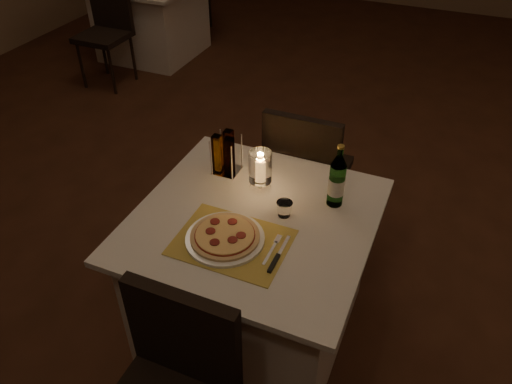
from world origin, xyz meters
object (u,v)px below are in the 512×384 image
at_px(chair_near, 173,383).
at_px(hurricane_candle, 260,168).
at_px(tumbler, 284,209).
at_px(neighbor_table_left, 152,19).
at_px(plate, 225,238).
at_px(water_bottle, 337,181).
at_px(main_table, 254,276).
at_px(pizza, 225,235).
at_px(chair_far, 305,166).

height_order(chair_near, hurricane_candle, hurricane_candle).
bearing_deg(tumbler, neighbor_table_left, 131.71).
distance_m(plate, water_bottle, 0.54).
xyz_separation_m(main_table, tumbler, (0.11, 0.06, 0.40)).
relative_size(pizza, neighbor_table_left, 0.28).
distance_m(chair_near, water_bottle, 1.03).
distance_m(chair_near, plate, 0.57).
relative_size(chair_far, pizza, 3.21).
height_order(main_table, pizza, pizza).
bearing_deg(chair_far, main_table, -90.00).
relative_size(chair_far, hurricane_candle, 4.55).
bearing_deg(main_table, water_bottle, 37.80).
bearing_deg(tumbler, main_table, -151.96).
height_order(tumbler, hurricane_candle, hurricane_candle).
bearing_deg(pizza, neighbor_table_left, 127.51).
bearing_deg(chair_far, tumbler, -80.15).
relative_size(chair_near, neighbor_table_left, 0.90).
xyz_separation_m(chair_near, chair_far, (0.00, 1.43, 0.00)).
xyz_separation_m(plate, tumbler, (0.16, 0.24, 0.02)).
relative_size(main_table, chair_near, 1.11).
height_order(chair_near, tumbler, chair_near).
bearing_deg(plate, chair_near, -84.65).
relative_size(pizza, water_bottle, 0.93).
xyz_separation_m(tumbler, water_bottle, (0.17, 0.16, 0.09)).
height_order(plate, water_bottle, water_bottle).
xyz_separation_m(main_table, chair_far, (-0.00, 0.71, 0.18)).
bearing_deg(tumbler, pizza, -124.27).
bearing_deg(pizza, main_table, 74.42).
relative_size(chair_far, plate, 2.81).
relative_size(tumbler, hurricane_candle, 0.35).
relative_size(chair_near, pizza, 3.21).
bearing_deg(chair_near, hurricane_candle, 93.28).
xyz_separation_m(main_table, pizza, (-0.05, -0.18, 0.39)).
xyz_separation_m(main_table, plate, (-0.05, -0.18, 0.38)).
height_order(plate, hurricane_candle, hurricane_candle).
relative_size(water_bottle, neighbor_table_left, 0.30).
bearing_deg(pizza, tumbler, 55.73).
height_order(main_table, chair_far, chair_far).
bearing_deg(neighbor_table_left, chair_near, -56.29).
distance_m(tumbler, hurricane_candle, 0.23).
height_order(pizza, tumbler, tumbler).
distance_m(chair_near, pizza, 0.58).
bearing_deg(water_bottle, plate, -129.96).
relative_size(main_table, plate, 3.12).
relative_size(main_table, water_bottle, 3.34).
height_order(hurricane_candle, neighbor_table_left, hurricane_candle).
xyz_separation_m(main_table, neighbor_table_left, (-2.39, 2.87, 0.00)).
height_order(chair_near, water_bottle, water_bottle).
relative_size(chair_far, neighbor_table_left, 0.90).
distance_m(main_table, chair_near, 0.74).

